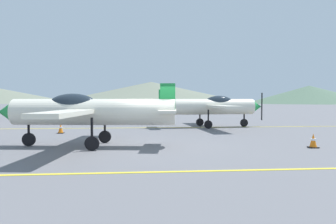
% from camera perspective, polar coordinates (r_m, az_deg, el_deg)
% --- Properties ---
extents(ground_plane, '(400.00, 400.00, 0.00)m').
position_cam_1_polar(ground_plane, '(13.53, -2.00, -6.12)').
color(ground_plane, slate).
extents(apron_line_near, '(80.00, 0.16, 0.01)m').
position_cam_1_polar(apron_line_near, '(8.93, -0.29, -10.51)').
color(apron_line_near, yellow).
rests_on(apron_line_near, ground_plane).
extents(apron_line_far, '(80.00, 0.16, 0.01)m').
position_cam_1_polar(apron_line_far, '(22.32, -3.27, -2.78)').
color(apron_line_far, yellow).
rests_on(apron_line_far, ground_plane).
extents(airplane_near, '(7.67, 8.80, 2.63)m').
position_cam_1_polar(airplane_near, '(13.90, -14.08, 0.16)').
color(airplane_near, silver).
rests_on(airplane_near, ground_plane).
extents(airplane_mid, '(7.64, 8.79, 2.63)m').
position_cam_1_polar(airplane_mid, '(22.92, 7.53, 1.03)').
color(airplane_mid, silver).
rests_on(airplane_mid, ground_plane).
extents(traffic_cone_front, '(0.36, 0.36, 0.59)m').
position_cam_1_polar(traffic_cone_front, '(19.67, -18.39, -2.75)').
color(traffic_cone_front, black).
rests_on(traffic_cone_front, ground_plane).
extents(traffic_cone_side, '(0.36, 0.36, 0.59)m').
position_cam_1_polar(traffic_cone_side, '(14.43, 24.22, -4.65)').
color(traffic_cone_side, black).
rests_on(traffic_cone_side, ground_plane).
extents(hill_centerleft, '(83.91, 83.91, 9.10)m').
position_cam_1_polar(hill_centerleft, '(135.13, -3.01, 3.40)').
color(hill_centerleft, slate).
rests_on(hill_centerleft, ground_plane).
extents(hill_centerright, '(54.48, 54.48, 7.80)m').
position_cam_1_polar(hill_centerright, '(154.03, 23.61, 2.83)').
color(hill_centerright, '#4C6651').
rests_on(hill_centerright, ground_plane).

